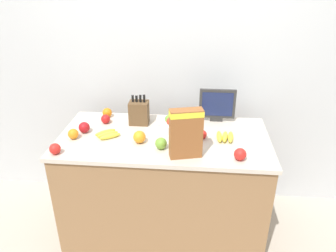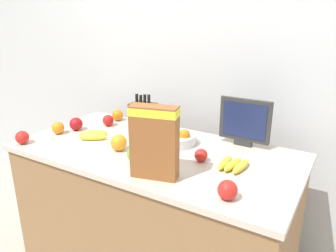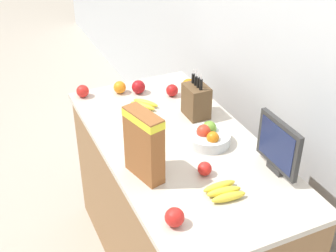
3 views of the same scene
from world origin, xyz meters
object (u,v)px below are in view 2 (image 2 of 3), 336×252
at_px(apple_front, 201,155).
at_px(apple_by_knife_block, 76,124).
at_px(apple_rightmost, 227,190).
at_px(orange_front_right, 118,115).
at_px(cereal_box, 154,139).
at_px(apple_middle, 22,137).
at_px(fruit_bowl, 176,137).
at_px(apple_rear, 108,120).
at_px(apple_leftmost, 135,154).
at_px(orange_front_left, 119,143).
at_px(banana_bunch_left, 93,135).
at_px(small_monitor, 245,121).
at_px(knife_block, 143,117).
at_px(banana_bunch_right, 233,165).
at_px(orange_front_center, 58,128).

distance_m(apple_front, apple_by_knife_block, 0.87).
bearing_deg(apple_rightmost, orange_front_right, 150.64).
xyz_separation_m(cereal_box, apple_middle, (-0.85, -0.05, -0.14)).
distance_m(fruit_bowl, apple_by_knife_block, 0.66).
bearing_deg(apple_middle, apple_rear, 66.87).
bearing_deg(apple_leftmost, orange_front_left, 156.12).
distance_m(banana_bunch_left, apple_rear, 0.23).
xyz_separation_m(small_monitor, fruit_bowl, (-0.33, -0.17, -0.10)).
distance_m(fruit_bowl, apple_rightmost, 0.61).
xyz_separation_m(cereal_box, apple_front, (0.11, 0.25, -0.15)).
bearing_deg(knife_block, apple_by_knife_block, -153.12).
height_order(knife_block, banana_bunch_left, knife_block).
xyz_separation_m(knife_block, apple_rightmost, (0.73, -0.47, -0.05)).
distance_m(banana_bunch_right, apple_front, 0.16).
distance_m(small_monitor, orange_front_left, 0.69).
bearing_deg(orange_front_left, apple_rightmost, -13.74).
distance_m(small_monitor, orange_front_center, 1.11).
relative_size(fruit_bowl, orange_front_right, 2.86).
bearing_deg(fruit_bowl, banana_bunch_left, -159.73).
relative_size(small_monitor, orange_front_right, 3.65).
bearing_deg(apple_leftmost, cereal_box, -25.76).
height_order(apple_leftmost, orange_front_right, apple_leftmost).
distance_m(banana_bunch_left, orange_front_right, 0.35).
bearing_deg(cereal_box, apple_middle, 169.10).
distance_m(apple_rear, apple_by_knife_block, 0.21).
bearing_deg(cereal_box, apple_by_knife_block, 146.30).
distance_m(banana_bunch_left, banana_bunch_right, 0.85).
xyz_separation_m(fruit_bowl, apple_front, (0.22, -0.14, -0.01)).
xyz_separation_m(apple_rightmost, orange_front_center, (-1.16, 0.18, -0.00)).
height_order(apple_front, orange_front_right, orange_front_right).
height_order(small_monitor, apple_middle, small_monitor).
height_order(apple_middle, orange_front_right, orange_front_right).
bearing_deg(orange_front_center, banana_bunch_right, 4.78).
relative_size(banana_bunch_right, apple_rightmost, 2.05).
distance_m(cereal_box, apple_rear, 0.79).
xyz_separation_m(apple_leftmost, apple_middle, (-0.69, -0.13, -0.00)).
distance_m(apple_front, orange_front_left, 0.45).
height_order(fruit_bowl, apple_leftmost, fruit_bowl).
height_order(apple_leftmost, apple_rear, apple_leftmost).
xyz_separation_m(apple_rightmost, apple_middle, (-1.20, -0.04, -0.00)).
relative_size(banana_bunch_left, orange_front_center, 2.65).
bearing_deg(small_monitor, fruit_bowl, -153.13).
xyz_separation_m(apple_leftmost, apple_rightmost, (0.52, -0.09, -0.00)).
bearing_deg(orange_front_center, apple_rightmost, -8.82).
relative_size(cereal_box, apple_front, 5.00).
distance_m(knife_block, apple_by_knife_block, 0.43).
bearing_deg(apple_leftmost, banana_bunch_left, 161.12).
distance_m(small_monitor, banana_bunch_right, 0.33).
bearing_deg(small_monitor, orange_front_center, -159.11).
bearing_deg(apple_rightmost, orange_front_left, 166.26).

